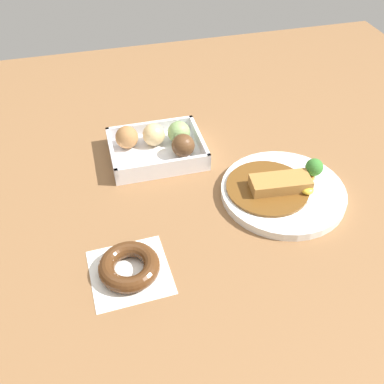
% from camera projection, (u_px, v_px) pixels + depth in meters
% --- Properties ---
extents(ground_plane, '(1.60, 1.60, 0.00)m').
position_uv_depth(ground_plane, '(222.00, 206.00, 0.91)').
color(ground_plane, brown).
extents(curry_plate, '(0.26, 0.26, 0.07)m').
position_uv_depth(curry_plate, '(283.00, 191.00, 0.92)').
color(curry_plate, white).
rests_on(curry_plate, ground_plane).
extents(donut_box, '(0.21, 0.16, 0.06)m').
position_uv_depth(donut_box, '(159.00, 145.00, 1.02)').
color(donut_box, white).
rests_on(donut_box, ground_plane).
extents(chocolate_ring_donut, '(0.14, 0.14, 0.03)m').
position_uv_depth(chocolate_ring_donut, '(129.00, 267.00, 0.77)').
color(chocolate_ring_donut, white).
rests_on(chocolate_ring_donut, ground_plane).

